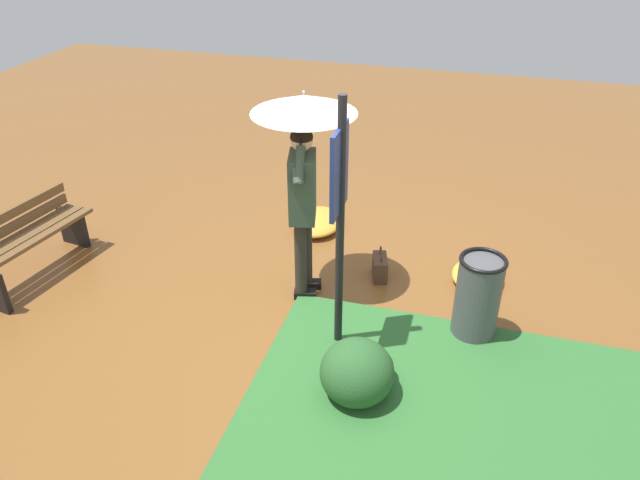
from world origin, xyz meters
The scene contains 9 objects.
ground_plane centered at (0.00, 0.00, 0.00)m, with size 18.00×18.00×0.00m, color brown.
person_with_umbrella centered at (0.37, 0.27, 1.55)m, with size 0.96×0.96×2.04m.
info_sign_post centered at (-0.38, -0.26, 1.44)m, with size 0.44×0.07×2.30m.
handbag centered at (0.77, -0.43, 0.13)m, with size 0.33×0.21×0.37m.
park_bench centered at (-0.16, 3.09, 0.40)m, with size 1.40×0.58×0.75m.
trash_bin centered at (0.07, -1.43, 0.42)m, with size 0.42×0.42×0.83m.
shrub_cluster centered at (-0.95, -0.60, 0.25)m, with size 0.65×0.59×0.53m.
leaf_pile_near_person centered at (0.97, -1.42, 0.07)m, with size 0.66×0.53×0.14m.
leaf_pile_by_bench centered at (1.60, 0.50, 0.08)m, with size 0.74×0.59×0.16m.
Camera 1 is at (-4.52, -1.29, 3.63)m, focal length 34.19 mm.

